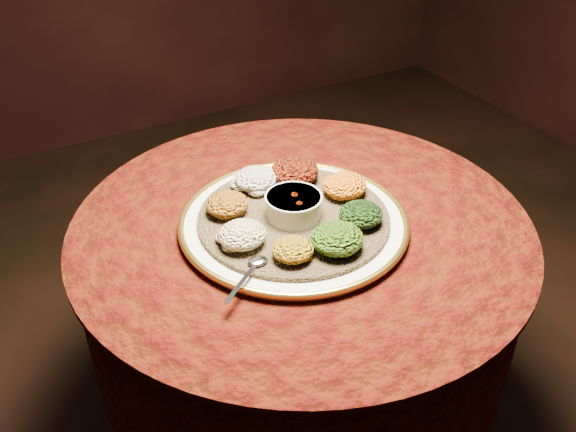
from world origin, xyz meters
TOP-DOWN VIEW (x-y plane):
  - table at (0.00, 0.00)m, footprint 0.96×0.96m
  - platter at (-0.02, -0.01)m, footprint 0.48×0.48m
  - injera at (-0.02, -0.01)m, footprint 0.46×0.46m
  - stew_bowl at (-0.02, -0.01)m, footprint 0.12×0.12m
  - spoon at (-0.16, -0.12)m, footprint 0.12×0.09m
  - portion_ayib at (-0.04, 0.12)m, footprint 0.09×0.09m
  - portion_kitfo at (0.04, 0.11)m, footprint 0.11×0.10m
  - portion_tikil at (0.11, 0.01)m, footprint 0.10×0.09m
  - portion_gomen at (0.08, -0.10)m, footprint 0.09×0.08m
  - portion_mixveg at (-0.01, -0.14)m, footprint 0.10×0.10m
  - portion_kik at (-0.09, -0.13)m, footprint 0.08×0.08m
  - portion_timatim at (-0.15, -0.04)m, footprint 0.09×0.09m
  - portion_shiro at (-0.14, 0.07)m, footprint 0.09×0.08m

SIDE VIEW (x-z plane):
  - table at x=0.00m, z-range 0.19..0.92m
  - platter at x=-0.02m, z-range 0.73..0.76m
  - injera at x=-0.02m, z-range 0.75..0.76m
  - spoon at x=-0.16m, z-range 0.76..0.77m
  - portion_kik at x=-0.09m, z-range 0.76..0.80m
  - portion_shiro at x=-0.14m, z-range 0.76..0.80m
  - portion_gomen at x=0.08m, z-range 0.76..0.80m
  - portion_timatim at x=-0.15m, z-range 0.76..0.81m
  - portion_ayib at x=-0.04m, z-range 0.76..0.81m
  - portion_tikil at x=0.11m, z-range 0.76..0.81m
  - portion_mixveg at x=-0.01m, z-range 0.76..0.81m
  - portion_kitfo at x=0.04m, z-range 0.76..0.81m
  - stew_bowl at x=-0.02m, z-range 0.77..0.81m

